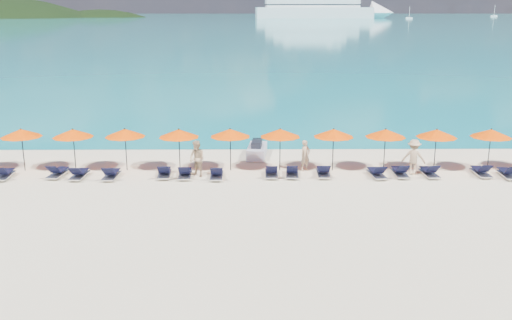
{
  "coord_description": "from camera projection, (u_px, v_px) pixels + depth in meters",
  "views": [
    {
      "loc": [
        -0.25,
        -23.53,
        8.25
      ],
      "look_at": [
        0.0,
        3.0,
        1.2
      ],
      "focal_mm": 40.0,
      "sensor_mm": 36.0,
      "label": 1
    }
  ],
  "objects": [
    {
      "name": "sea",
      "position": [
        251.0,
        16.0,
        662.68
      ],
      "size": [
        1600.0,
        1300.0,
        0.01
      ],
      "primitive_type": "cube",
      "color": "#1FA9B2",
      "rests_on": "ground"
    },
    {
      "name": "lounger_16",
      "position": [
        508.0,
        173.0,
        28.73
      ],
      "size": [
        0.71,
        1.73,
        0.66
      ],
      "rotation": [
        0.0,
        0.0,
        -0.06
      ],
      "color": "silver",
      "rests_on": "ground"
    },
    {
      "name": "umbrella_4",
      "position": [
        179.0,
        133.0,
        29.49
      ],
      "size": [
        2.1,
        2.1,
        2.28
      ],
      "color": "black",
      "rests_on": "ground"
    },
    {
      "name": "cruise_ship",
      "position": [
        327.0,
        8.0,
        510.22
      ],
      "size": [
        126.29,
        28.87,
        34.85
      ],
      "rotation": [
        0.0,
        0.0,
        0.07
      ],
      "color": "white",
      "rests_on": "ground"
    },
    {
      "name": "beachgoer_b",
      "position": [
        197.0,
        159.0,
        28.74
      ],
      "size": [
        1.02,
        0.97,
        1.85
      ],
      "primitive_type": "imported",
      "rotation": [
        0.0,
        0.0,
        -0.69
      ],
      "color": "tan",
      "rests_on": "ground"
    },
    {
      "name": "lounger_5",
      "position": [
        111.0,
        174.0,
        28.55
      ],
      "size": [
        0.65,
        1.71,
        0.66
      ],
      "rotation": [
        0.0,
        0.0,
        -0.02
      ],
      "color": "silver",
      "rests_on": "ground"
    },
    {
      "name": "ground",
      "position": [
        257.0,
        204.0,
        24.86
      ],
      "size": [
        1400.0,
        1400.0,
        0.0
      ],
      "primitive_type": "plane",
      "color": "beige"
    },
    {
      "name": "beachgoer_a",
      "position": [
        305.0,
        156.0,
        29.81
      ],
      "size": [
        0.71,
        0.67,
        1.64
      ],
      "primitive_type": "imported",
      "rotation": [
        0.0,
        0.0,
        0.65
      ],
      "color": "tan",
      "rests_on": "ground"
    },
    {
      "name": "umbrella_2",
      "position": [
        73.0,
        133.0,
        29.5
      ],
      "size": [
        2.1,
        2.1,
        2.28
      ],
      "color": "black",
      "rests_on": "ground"
    },
    {
      "name": "lounger_3",
      "position": [
        58.0,
        172.0,
        28.88
      ],
      "size": [
        0.78,
        1.75,
        0.66
      ],
      "rotation": [
        0.0,
        0.0,
        -0.09
      ],
      "color": "silver",
      "rests_on": "ground"
    },
    {
      "name": "umbrella_3",
      "position": [
        125.0,
        133.0,
        29.58
      ],
      "size": [
        2.1,
        2.1,
        2.28
      ],
      "color": "black",
      "rests_on": "ground"
    },
    {
      "name": "lounger_15",
      "position": [
        481.0,
        171.0,
        29.04
      ],
      "size": [
        0.65,
        1.71,
        0.66
      ],
      "rotation": [
        0.0,
        0.0,
        -0.02
      ],
      "color": "silver",
      "rests_on": "ground"
    },
    {
      "name": "umbrella_8",
      "position": [
        386.0,
        133.0,
        29.51
      ],
      "size": [
        2.1,
        2.1,
        2.28
      ],
      "color": "black",
      "rests_on": "ground"
    },
    {
      "name": "lounger_13",
      "position": [
        400.0,
        172.0,
        28.96
      ],
      "size": [
        0.64,
        1.71,
        0.66
      ],
      "rotation": [
        0.0,
        0.0,
        -0.01
      ],
      "color": "silver",
      "rests_on": "ground"
    },
    {
      "name": "lounger_4",
      "position": [
        79.0,
        174.0,
        28.59
      ],
      "size": [
        0.67,
        1.72,
        0.66
      ],
      "rotation": [
        0.0,
        0.0,
        -0.03
      ],
      "color": "silver",
      "rests_on": "ground"
    },
    {
      "name": "lounger_6",
      "position": [
        164.0,
        172.0,
        28.83
      ],
      "size": [
        0.74,
        1.74,
        0.66
      ],
      "rotation": [
        0.0,
        0.0,
        0.07
      ],
      "color": "silver",
      "rests_on": "ground"
    },
    {
      "name": "umbrella_1",
      "position": [
        21.0,
        133.0,
        29.53
      ],
      "size": [
        2.1,
        2.1,
        2.28
      ],
      "color": "black",
      "rests_on": "ground"
    },
    {
      "name": "lounger_10",
      "position": [
        292.0,
        172.0,
        28.91
      ],
      "size": [
        0.73,
        1.74,
        0.66
      ],
      "rotation": [
        0.0,
        0.0,
        -0.07
      ],
      "color": "silver",
      "rests_on": "ground"
    },
    {
      "name": "lounger_12",
      "position": [
        377.0,
        173.0,
        28.79
      ],
      "size": [
        0.79,
        1.75,
        0.66
      ],
      "rotation": [
        0.0,
        0.0,
        0.1
      ],
      "color": "silver",
      "rests_on": "ground"
    },
    {
      "name": "lounger_14",
      "position": [
        429.0,
        172.0,
        28.95
      ],
      "size": [
        0.68,
        1.72,
        0.66
      ],
      "rotation": [
        0.0,
        0.0,
        0.04
      ],
      "color": "silver",
      "rests_on": "ground"
    },
    {
      "name": "umbrella_6",
      "position": [
        280.0,
        133.0,
        29.57
      ],
      "size": [
        2.1,
        2.1,
        2.28
      ],
      "color": "black",
      "rests_on": "ground"
    },
    {
      "name": "lounger_2",
      "position": [
        4.0,
        174.0,
        28.58
      ],
      "size": [
        0.74,
        1.74,
        0.66
      ],
      "rotation": [
        0.0,
        0.0,
        0.07
      ],
      "color": "silver",
      "rests_on": "ground"
    },
    {
      "name": "umbrella_7",
      "position": [
        334.0,
        133.0,
        29.56
      ],
      "size": [
        2.1,
        2.1,
        2.28
      ],
      "color": "black",
      "rests_on": "ground"
    },
    {
      "name": "beachgoer_c",
      "position": [
        414.0,
        157.0,
        29.08
      ],
      "size": [
        1.31,
        0.91,
        1.85
      ],
      "primitive_type": "imported",
      "rotation": [
        0.0,
        0.0,
        2.81
      ],
      "color": "tan",
      "rests_on": "ground"
    },
    {
      "name": "headland_small",
      "position": [
        102.0,
        53.0,
        573.67
      ],
      "size": [
        162.0,
        126.0,
        85.5
      ],
      "color": "black",
      "rests_on": "ground"
    },
    {
      "name": "lounger_7",
      "position": [
        185.0,
        173.0,
        28.72
      ],
      "size": [
        0.67,
        1.72,
        0.66
      ],
      "rotation": [
        0.0,
        0.0,
        0.03
      ],
      "color": "silver",
      "rests_on": "ground"
    },
    {
      "name": "sailboat_far",
      "position": [
        494.0,
        16.0,
        606.12
      ],
      "size": [
        6.59,
        2.2,
        12.08
      ],
      "color": "white",
      "rests_on": "ground"
    },
    {
      "name": "lounger_8",
      "position": [
        217.0,
        174.0,
        28.59
      ],
      "size": [
        0.64,
        1.71,
        0.66
      ],
      "rotation": [
        0.0,
        0.0,
        0.01
      ],
      "color": "silver",
      "rests_on": "ground"
    },
    {
      "name": "sailboat_near",
      "position": [
        409.0,
        18.0,
        481.27
      ],
      "size": [
        5.48,
        1.83,
        10.05
      ],
      "color": "white",
      "rests_on": "ground"
    },
    {
      "name": "umbrella_10",
      "position": [
        491.0,
        133.0,
        29.49
      ],
      "size": [
        2.1,
        2.1,
        2.28
      ],
      "color": "black",
      "rests_on": "ground"
    },
    {
      "name": "lounger_11",
      "position": [
        323.0,
        172.0,
        28.96
      ],
      "size": [
        0.67,
        1.72,
        0.66
      ],
      "rotation": [
        0.0,
        0.0,
        -0.03
      ],
      "color": "silver",
      "rests_on": "ground"
    },
    {
      "name": "jetski",
      "position": [
        257.0,
        150.0,
        32.73
      ],
      "size": [
        1.25,
        2.74,
        0.95
      ],
      "rotation": [
        0.0,
        0.0,
        -0.1
      ],
      "color": "silver",
      "rests_on": "ground"
    },
    {
      "name": "lounger_9",
      "position": [
        271.0,
        172.0,
        28.91
      ],
      "size": [
        0.63,
        1.7,
        0.66
      ],
      "rotation": [
        0.0,
        0.0,
        -0.01
      ],
      "color": "silver",
      "rests_on": "ground"
    },
    {
      "name": "umbrella_9",
      "position": [
        437.0,
        133.0,
        29.45
      ],
      "size": [
        2.1,
        2.1,
        2.28
      ],
      "color": "black",
      "rests_on": "ground"
    },
    {
      "name": "umbrella_5",
      "position": [
        230.0,
        133.0,
        29.59
      ],
      "size": [
        2.1,
        2.1,
        2.28
      ],
      "color": "black",
      "rests_on": "ground"
    }
  ]
}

